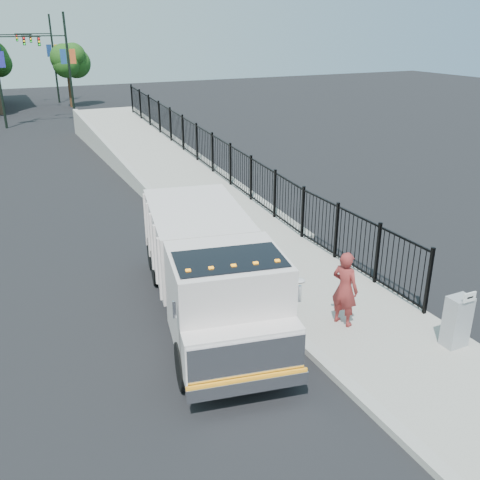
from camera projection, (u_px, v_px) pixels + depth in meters
name	position (u px, v px, depth m)	size (l,w,h in m)	color
ground	(267.00, 312.00, 14.20)	(120.00, 120.00, 0.00)	black
sidewalk	(374.00, 329.00, 13.28)	(3.55, 12.00, 0.12)	#9E998E
curb	(308.00, 348.00, 12.50)	(0.30, 12.00, 0.16)	#ADAAA3
ramp	(159.00, 168.00, 28.41)	(3.95, 24.00, 1.70)	#9E998E
iron_fence	(213.00, 165.00, 25.31)	(0.10, 28.00, 1.80)	black
truck	(209.00, 265.00, 13.39)	(3.91, 8.07, 2.65)	black
worker	(345.00, 289.00, 13.09)	(0.71, 0.46, 1.94)	maroon
utility_cabinet	(457.00, 321.00, 12.31)	(0.55, 0.40, 1.25)	gray
arrow_sign	(470.00, 297.00, 11.86)	(0.35, 0.04, 0.22)	white
debris	(299.00, 280.00, 15.60)	(0.34, 0.34, 0.09)	silver
light_pole_0	(2.00, 66.00, 37.83)	(3.77, 0.22, 8.00)	black
light_pole_1	(65.00, 62.00, 41.34)	(3.78, 0.22, 8.00)	black
light_pole_3	(50.00, 56.00, 50.44)	(3.78, 0.22, 8.00)	black
tree_1	(67.00, 62.00, 47.93)	(2.45, 2.45, 5.23)	#382314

